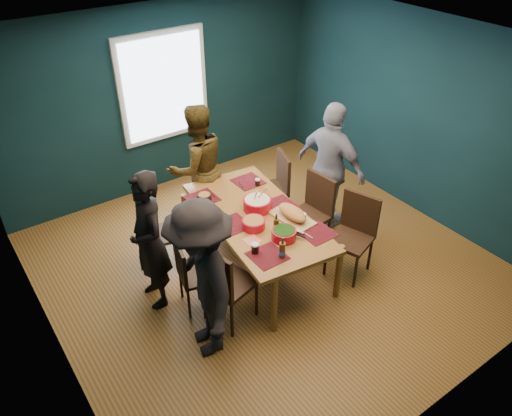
{
  "coord_description": "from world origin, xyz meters",
  "views": [
    {
      "loc": [
        -2.86,
        -3.82,
        4.1
      ],
      "look_at": [
        -0.15,
        -0.01,
        0.91
      ],
      "focal_mm": 35.0,
      "sensor_mm": 36.0,
      "label": 1
    }
  ],
  "objects_px": {
    "chair_left_mid": "(190,271)",
    "bowl_dumpling": "(257,204)",
    "person_right": "(331,167)",
    "person_back": "(197,167)",
    "chair_right_near": "(355,229)",
    "chair_right_far": "(275,183)",
    "bowl_herbs": "(284,234)",
    "cutting_board": "(292,214)",
    "chair_left_far": "(152,230)",
    "dining_table": "(257,220)",
    "chair_left_near": "(223,281)",
    "person_far_left": "(149,241)",
    "bowl_salad": "(254,224)",
    "person_near_left": "(202,281)",
    "chair_right_mid": "(313,207)"
  },
  "relations": [
    {
      "from": "chair_left_mid",
      "to": "chair_left_far",
      "type": "bearing_deg",
      "value": 105.53
    },
    {
      "from": "bowl_herbs",
      "to": "dining_table",
      "type": "bearing_deg",
      "value": 87.99
    },
    {
      "from": "chair_right_near",
      "to": "bowl_herbs",
      "type": "distance_m",
      "value": 0.99
    },
    {
      "from": "chair_right_far",
      "to": "bowl_herbs",
      "type": "relative_size",
      "value": 3.67
    },
    {
      "from": "dining_table",
      "to": "person_right",
      "type": "relative_size",
      "value": 1.23
    },
    {
      "from": "chair_right_far",
      "to": "chair_right_mid",
      "type": "bearing_deg",
      "value": -69.47
    },
    {
      "from": "chair_left_far",
      "to": "bowl_salad",
      "type": "relative_size",
      "value": 3.59
    },
    {
      "from": "person_right",
      "to": "person_back",
      "type": "bearing_deg",
      "value": 43.56
    },
    {
      "from": "chair_left_near",
      "to": "bowl_dumpling",
      "type": "bearing_deg",
      "value": 20.88
    },
    {
      "from": "chair_left_far",
      "to": "chair_right_far",
      "type": "xyz_separation_m",
      "value": [
        1.81,
        -0.04,
        0.04
      ]
    },
    {
      "from": "bowl_salad",
      "to": "bowl_dumpling",
      "type": "distance_m",
      "value": 0.37
    },
    {
      "from": "chair_right_near",
      "to": "cutting_board",
      "type": "distance_m",
      "value": 0.79
    },
    {
      "from": "chair_left_far",
      "to": "person_far_left",
      "type": "xyz_separation_m",
      "value": [
        -0.25,
        -0.53,
        0.28
      ]
    },
    {
      "from": "chair_right_near",
      "to": "chair_left_mid",
      "type": "bearing_deg",
      "value": 144.44
    },
    {
      "from": "chair_left_mid",
      "to": "bowl_salad",
      "type": "distance_m",
      "value": 0.86
    },
    {
      "from": "person_near_left",
      "to": "bowl_herbs",
      "type": "relative_size",
      "value": 6.42
    },
    {
      "from": "chair_right_near",
      "to": "person_back",
      "type": "xyz_separation_m",
      "value": [
        -1.01,
        1.92,
        0.27
      ]
    },
    {
      "from": "person_far_left",
      "to": "bowl_herbs",
      "type": "bearing_deg",
      "value": 63.32
    },
    {
      "from": "chair_left_mid",
      "to": "bowl_herbs",
      "type": "relative_size",
      "value": 3.2
    },
    {
      "from": "person_far_left",
      "to": "person_right",
      "type": "bearing_deg",
      "value": 94.29
    },
    {
      "from": "chair_left_far",
      "to": "person_near_left",
      "type": "relative_size",
      "value": 0.53
    },
    {
      "from": "chair_left_near",
      "to": "person_right",
      "type": "height_order",
      "value": "person_right"
    },
    {
      "from": "dining_table",
      "to": "chair_left_mid",
      "type": "relative_size",
      "value": 2.49
    },
    {
      "from": "dining_table",
      "to": "chair_left_far",
      "type": "relative_size",
      "value": 2.33
    },
    {
      "from": "chair_right_near",
      "to": "person_far_left",
      "type": "bearing_deg",
      "value": 138.55
    },
    {
      "from": "chair_left_far",
      "to": "chair_right_far",
      "type": "height_order",
      "value": "chair_right_far"
    },
    {
      "from": "chair_right_near",
      "to": "person_right",
      "type": "relative_size",
      "value": 0.58
    },
    {
      "from": "person_right",
      "to": "cutting_board",
      "type": "height_order",
      "value": "person_right"
    },
    {
      "from": "chair_right_far",
      "to": "chair_left_far",
      "type": "bearing_deg",
      "value": -162.7
    },
    {
      "from": "chair_left_mid",
      "to": "person_near_left",
      "type": "height_order",
      "value": "person_near_left"
    },
    {
      "from": "dining_table",
      "to": "chair_left_far",
      "type": "xyz_separation_m",
      "value": [
        -1.0,
        0.74,
        -0.17
      ]
    },
    {
      "from": "person_back",
      "to": "cutting_board",
      "type": "height_order",
      "value": "person_back"
    },
    {
      "from": "dining_table",
      "to": "cutting_board",
      "type": "relative_size",
      "value": 3.2
    },
    {
      "from": "person_right",
      "to": "bowl_herbs",
      "type": "distance_m",
      "value": 1.54
    },
    {
      "from": "chair_left_far",
      "to": "person_far_left",
      "type": "relative_size",
      "value": 0.56
    },
    {
      "from": "chair_right_near",
      "to": "cutting_board",
      "type": "xyz_separation_m",
      "value": [
        -0.65,
        0.38,
        0.26
      ]
    },
    {
      "from": "bowl_dumpling",
      "to": "cutting_board",
      "type": "bearing_deg",
      "value": -62.15
    },
    {
      "from": "chair_right_near",
      "to": "bowl_herbs",
      "type": "relative_size",
      "value": 3.73
    },
    {
      "from": "chair_left_far",
      "to": "person_back",
      "type": "height_order",
      "value": "person_back"
    },
    {
      "from": "person_back",
      "to": "dining_table",
      "type": "bearing_deg",
      "value": 94.54
    },
    {
      "from": "chair_right_far",
      "to": "cutting_board",
      "type": "height_order",
      "value": "chair_right_far"
    },
    {
      "from": "chair_left_near",
      "to": "person_far_left",
      "type": "xyz_separation_m",
      "value": [
        -0.44,
        0.76,
        0.22
      ]
    },
    {
      "from": "bowl_salad",
      "to": "person_right",
      "type": "bearing_deg",
      "value": 14.48
    },
    {
      "from": "bowl_salad",
      "to": "chair_left_far",
      "type": "bearing_deg",
      "value": 131.95
    },
    {
      "from": "chair_left_far",
      "to": "bowl_dumpling",
      "type": "relative_size",
      "value": 2.77
    },
    {
      "from": "dining_table",
      "to": "chair_left_mid",
      "type": "height_order",
      "value": "chair_left_mid"
    },
    {
      "from": "dining_table",
      "to": "bowl_herbs",
      "type": "bearing_deg",
      "value": -84.96
    },
    {
      "from": "chair_left_near",
      "to": "person_near_left",
      "type": "bearing_deg",
      "value": -169.34
    },
    {
      "from": "chair_left_mid",
      "to": "bowl_dumpling",
      "type": "xyz_separation_m",
      "value": [
        1.04,
        0.22,
        0.35
      ]
    },
    {
      "from": "person_back",
      "to": "person_near_left",
      "type": "bearing_deg",
      "value": 62.39
    }
  ]
}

